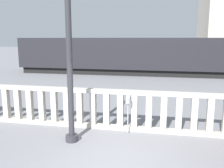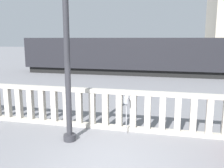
% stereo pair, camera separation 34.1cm
% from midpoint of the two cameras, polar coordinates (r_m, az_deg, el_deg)
% --- Properties ---
extents(ground_plane, '(160.00, 160.00, 0.00)m').
position_cam_midpoint_polar(ground_plane, '(6.61, 0.63, -18.03)').
color(ground_plane, slate).
extents(balustrade, '(15.73, 0.24, 1.42)m').
position_cam_midpoint_polar(balustrade, '(8.62, 4.40, -6.07)').
color(balustrade, '#BCB5A8').
rests_on(balustrade, ground).
extents(lamppost, '(0.39, 0.39, 6.36)m').
position_cam_midpoint_polar(lamppost, '(7.46, -9.11, 12.58)').
color(lamppost, '#2D2D33').
rests_on(lamppost, ground).
extents(parking_meter, '(0.18, 0.18, 1.31)m').
position_cam_midpoint_polar(parking_meter, '(8.23, 4.53, -4.32)').
color(parking_meter, '#99999E').
rests_on(parking_meter, ground).
extents(train_near, '(24.58, 2.82, 3.80)m').
position_cam_midpoint_polar(train_near, '(21.96, 12.31, 6.33)').
color(train_near, black).
rests_on(train_near, ground).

